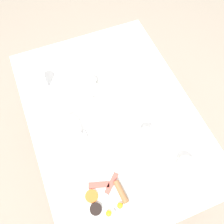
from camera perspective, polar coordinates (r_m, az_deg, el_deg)
ground_plane at (r=2.07m, az=0.00°, el=-10.36°), size 8.00×8.00×0.00m
table at (r=1.46m, az=0.00°, el=-1.73°), size 0.86×1.21×0.73m
breakfast_plate at (r=1.23m, az=-1.02°, el=-18.33°), size 0.26×0.26×0.04m
teapot_near at (r=1.31m, az=-9.33°, el=-3.99°), size 0.12×0.19×0.13m
teacup_with_saucer_left at (r=1.47m, az=-5.04°, el=6.01°), size 0.13×0.13×0.07m
teacup_with_saucer_right at (r=1.30m, az=15.63°, el=-11.45°), size 0.13×0.13×0.07m
water_glass_tall at (r=1.29m, az=7.20°, el=-5.59°), size 0.07×0.07×0.10m
water_glass_short at (r=1.49m, az=-15.36°, el=6.25°), size 0.07×0.07×0.12m
creamer_jug at (r=1.40m, az=-4.81°, el=1.76°), size 0.08×0.05×0.06m
napkin_folded at (r=1.39m, az=12.88°, el=-3.30°), size 0.18×0.20×0.01m
fork_by_plate at (r=1.60m, az=-10.11°, el=9.48°), size 0.15×0.13×0.00m
knife_by_plate at (r=1.64m, az=-0.36°, el=12.23°), size 0.17×0.16×0.00m
spoon_for_tea at (r=1.41m, az=2.00°, el=0.76°), size 0.04×0.14×0.00m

